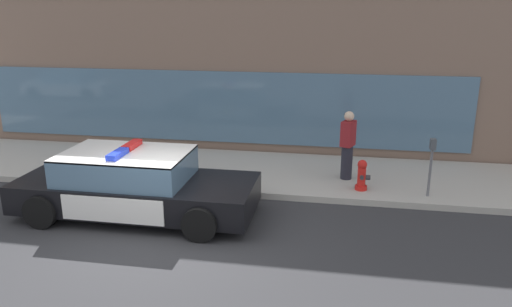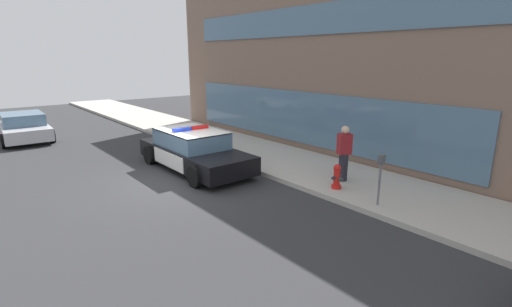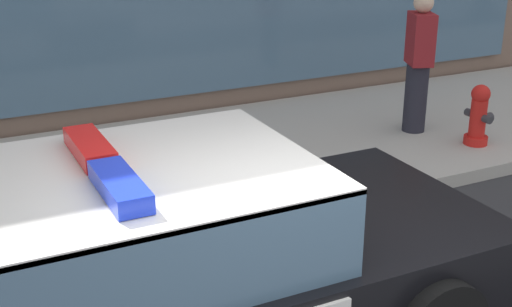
{
  "view_description": "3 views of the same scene",
  "coord_description": "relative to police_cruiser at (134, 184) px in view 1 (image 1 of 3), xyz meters",
  "views": [
    {
      "loc": [
        3.22,
        -7.84,
        4.2
      ],
      "look_at": [
        1.39,
        2.41,
        1.11
      ],
      "focal_mm": 33.98,
      "sensor_mm": 36.0,
      "label": 1
    },
    {
      "loc": [
        10.23,
        -5.21,
        3.87
      ],
      "look_at": [
        1.15,
        2.2,
        0.81
      ],
      "focal_mm": 26.18,
      "sensor_mm": 36.0,
      "label": 2
    },
    {
      "loc": [
        -2.01,
        -2.71,
        2.96
      ],
      "look_at": [
        0.76,
        2.89,
        0.6
      ],
      "focal_mm": 48.61,
      "sensor_mm": 36.0,
      "label": 3
    }
  ],
  "objects": [
    {
      "name": "pedestrian_on_sidewalk",
      "position": [
        4.41,
        2.69,
        0.33
      ],
      "size": [
        0.39,
        0.47,
        1.71
      ],
      "rotation": [
        0.0,
        0.0,
        2.76
      ],
      "color": "#23232D",
      "rests_on": "sidewalk"
    },
    {
      "name": "storefront_building",
      "position": [
        3.47,
        10.51,
        2.93
      ],
      "size": [
        23.97,
        11.65,
        7.23
      ],
      "color": "#7A6051",
      "rests_on": "ground"
    },
    {
      "name": "ground",
      "position": [
        0.99,
        -1.12,
        -0.68
      ],
      "size": [
        48.0,
        48.0,
        0.0
      ],
      "primitive_type": "plane",
      "color": "#303033"
    },
    {
      "name": "fire_hydrant",
      "position": [
        4.76,
        1.96,
        -0.18
      ],
      "size": [
        0.34,
        0.39,
        0.73
      ],
      "color": "red",
      "rests_on": "sidewalk"
    },
    {
      "name": "police_cruiser",
      "position": [
        0.0,
        0.0,
        0.0
      ],
      "size": [
        4.99,
        2.13,
        1.49
      ],
      "rotation": [
        0.0,
        0.0,
        -0.0
      ],
      "color": "black",
      "rests_on": "ground"
    },
    {
      "name": "parking_meter",
      "position": [
        6.23,
        1.81,
        0.4
      ],
      "size": [
        0.12,
        0.18,
        1.34
      ],
      "color": "slate",
      "rests_on": "sidewalk"
    },
    {
      "name": "sidewalk",
      "position": [
        0.99,
        3.0,
        -0.61
      ],
      "size": [
        48.0,
        3.36,
        0.15
      ],
      "primitive_type": "cube",
      "color": "#B2ADA3",
      "rests_on": "ground"
    }
  ]
}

